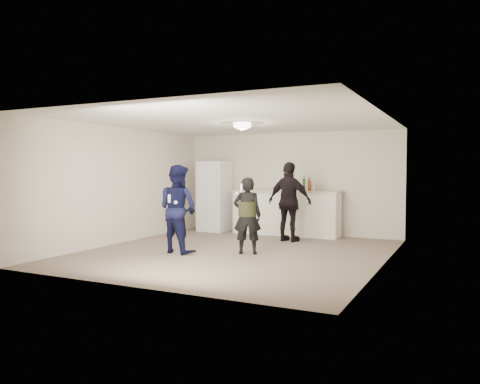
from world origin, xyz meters
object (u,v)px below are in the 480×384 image
at_px(counter, 286,213).
at_px(man, 178,209).
at_px(shaker, 278,187).
at_px(spectator, 290,202).
at_px(fridge, 215,196).
at_px(woman, 247,215).

height_order(counter, man, man).
bearing_deg(shaker, spectator, -56.57).
bearing_deg(shaker, man, -103.54).
height_order(counter, fridge, fridge).
distance_m(man, woman, 1.33).
distance_m(fridge, man, 3.25).
relative_size(man, spectator, 0.95).
xyz_separation_m(man, woman, (1.25, 0.46, -0.11)).
bearing_deg(counter, fridge, -177.93).
xyz_separation_m(counter, woman, (0.25, -2.72, 0.20)).
bearing_deg(shaker, counter, -15.24).
bearing_deg(man, woman, -149.33).
bearing_deg(shaker, woman, -80.51).
height_order(counter, spectator, spectator).
height_order(fridge, woman, fridge).
height_order(fridge, man, fridge).
distance_m(counter, man, 3.35).
height_order(counter, shaker, shaker).
relative_size(fridge, shaker, 10.59).
relative_size(fridge, man, 1.07).
relative_size(counter, woman, 1.79).
relative_size(fridge, spectator, 1.02).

